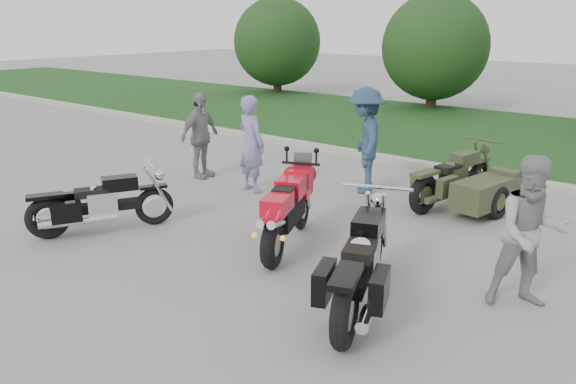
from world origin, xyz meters
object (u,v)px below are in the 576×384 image
Objects in this scene: sportbike_red at (287,208)px; cruiser_left at (96,206)px; person_denim at (365,140)px; cruiser_sidecar at (470,187)px; person_stripe at (251,144)px; person_grey at (531,233)px; cruiser_right at (361,268)px; person_back at (200,136)px.

sportbike_red is 2.93m from cruiser_left.
cruiser_sidecar is at bearing 58.06° from person_denim.
person_stripe is 1.04× the size of person_grey.
cruiser_right is 1.39× the size of person_back.
cruiser_sidecar is at bearing -81.16° from person_back.
sportbike_red is 0.89× the size of cruiser_sidecar.
cruiser_right is at bearing -4.87° from person_denim.
cruiser_sidecar is 3.30m from person_grey.
person_stripe is 2.08m from person_denim.
sportbike_red is at bearing 154.71° from person_stripe.
sportbike_red is 4.11m from person_back.
person_back reaches higher than cruiser_right.
person_back is (-1.08, 3.12, 0.44)m from cruiser_left.
person_denim is (-2.33, 3.88, 0.48)m from cruiser_right.
cruiser_sidecar is 5.27m from person_back.
cruiser_left is 1.14× the size of person_back.
cruiser_right is 1.39× the size of person_grey.
person_back is at bearing 9.94° from person_stripe.
cruiser_right is 4.55m from person_denim.
cruiser_right is 6.05m from person_back.
person_back is (-1.45, 0.06, -0.03)m from person_stripe.
cruiser_left is (-2.61, -1.32, -0.17)m from sportbike_red.
person_back is at bearing -104.39° from person_denim.
person_denim is at bearing -164.84° from cruiser_sidecar.
person_denim is (-3.71, 2.64, 0.11)m from person_grey.
person_denim is (-0.60, 3.01, 0.38)m from sportbike_red.
cruiser_right reaches higher than cruiser_sidecar.
person_grey is at bearing -107.90° from person_back.
person_back is at bearing -153.85° from cruiser_sidecar.
cruiser_right is 1.89m from person_grey.
person_grey is (5.72, 1.70, 0.44)m from cruiser_left.
sportbike_red reaches higher than cruiser_right.
person_stripe reaches higher than sportbike_red.
person_stripe is at bearing -147.44° from cruiser_sidecar.
cruiser_left is at bearing 95.59° from person_stripe.
cruiser_left is 3.33m from person_back.
cruiser_right is at bearing 159.19° from person_stripe.
sportbike_red is at bearing 54.90° from cruiser_left.
cruiser_right is 1.06× the size of cruiser_sidecar.
person_stripe is at bearing 111.19° from cruiser_left.
cruiser_right is at bearing -49.55° from sportbike_red.
person_grey is 6.95m from person_back.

